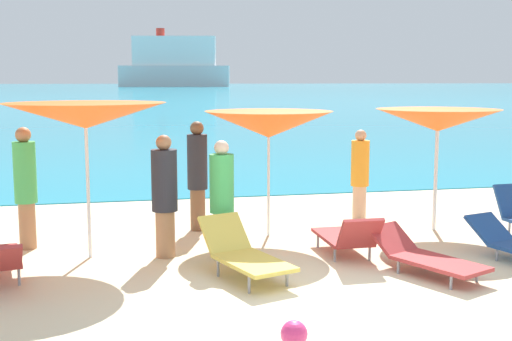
{
  "coord_description": "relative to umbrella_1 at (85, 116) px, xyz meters",
  "views": [
    {
      "loc": [
        -2.47,
        -6.47,
        2.49
      ],
      "look_at": [
        -0.49,
        2.68,
        1.2
      ],
      "focal_mm": 46.1,
      "sensor_mm": 36.0,
      "label": 1
    }
  ],
  "objects": [
    {
      "name": "beachgoer_2",
      "position": [
        1.71,
        1.38,
        -1.04
      ],
      "size": [
        0.33,
        0.33,
        1.82
      ],
      "rotation": [
        0.0,
        0.0,
        1.03
      ],
      "color": "brown",
      "rests_on": "ground_plane"
    },
    {
      "name": "ocean_water",
      "position": [
        2.86,
        224.28,
        -1.99
      ],
      "size": [
        650.0,
        440.0,
        0.02
      ],
      "primitive_type": "cube",
      "color": "teal",
      "rests_on": "ground_plane"
    },
    {
      "name": "umbrella_2",
      "position": [
        2.77,
        0.77,
        -0.21
      ],
      "size": [
        2.18,
        2.18,
        2.01
      ],
      "color": "silver",
      "rests_on": "ground_plane"
    },
    {
      "name": "lounge_chair_0",
      "position": [
        1.94,
        -1.38,
        -1.69
      ],
      "size": [
        1.07,
        1.66,
        0.7
      ],
      "rotation": [
        0.0,
        0.0,
        0.32
      ],
      "color": "#D8BF4C",
      "rests_on": "ground_plane"
    },
    {
      "name": "ground_plane",
      "position": [
        2.86,
        7.13,
        -2.15
      ],
      "size": [
        50.0,
        100.0,
        0.3
      ],
      "primitive_type": "cube",
      "color": "beige"
    },
    {
      "name": "beachgoer_3",
      "position": [
        -0.92,
        0.71,
        -1.04
      ],
      "size": [
        0.33,
        0.33,
        1.81
      ],
      "rotation": [
        0.0,
        0.0,
        4.14
      ],
      "color": "#A3704C",
      "rests_on": "ground_plane"
    },
    {
      "name": "beachgoer_1",
      "position": [
        1.05,
        -0.19,
        -1.09
      ],
      "size": [
        0.36,
        0.36,
        1.74
      ],
      "rotation": [
        0.0,
        0.0,
        1.79
      ],
      "color": "#A3704C",
      "rests_on": "ground_plane"
    },
    {
      "name": "lounge_chair_4",
      "position": [
        3.57,
        -0.74,
        -1.71
      ],
      "size": [
        0.61,
        1.46,
        0.69
      ],
      "rotation": [
        0.0,
        0.0,
        3.13
      ],
      "color": "#A53333",
      "rests_on": "ground_plane"
    },
    {
      "name": "umbrella_1",
      "position": [
        0.0,
        0.0,
        0.0
      ],
      "size": [
        2.39,
        2.39,
        2.18
      ],
      "color": "silver",
      "rests_on": "ground_plane"
    },
    {
      "name": "lounge_chair_2",
      "position": [
        4.26,
        -1.75,
        -1.76
      ],
      "size": [
        1.2,
        1.7,
        0.54
      ],
      "rotation": [
        0.0,
        0.0,
        0.43
      ],
      "color": "#A53333",
      "rests_on": "ground_plane"
    },
    {
      "name": "umbrella_3",
      "position": [
        5.59,
        0.58,
        -0.17
      ],
      "size": [
        2.07,
        2.07,
        2.02
      ],
      "color": "silver",
      "rests_on": "ground_plane"
    },
    {
      "name": "cruise_ship",
      "position": [
        23.37,
        242.77,
        6.32
      ],
      "size": [
        42.17,
        17.38,
        21.74
      ],
      "rotation": [
        0.0,
        0.0,
        -0.21
      ],
      "color": "silver",
      "rests_on": "ocean_water"
    },
    {
      "name": "beachgoer_0",
      "position": [
        1.84,
        -0.31,
        -1.13
      ],
      "size": [
        0.34,
        0.34,
        1.66
      ],
      "rotation": [
        0.0,
        0.0,
        6.15
      ],
      "color": "beige",
      "rests_on": "ground_plane"
    },
    {
      "name": "beachgoer_4",
      "position": [
        4.64,
        1.57,
        -1.15
      ],
      "size": [
        0.32,
        0.32,
        1.62
      ],
      "rotation": [
        0.0,
        0.0,
        4.69
      ],
      "color": "#DBAA84",
      "rests_on": "ground_plane"
    },
    {
      "name": "beach_ball",
      "position": [
        1.98,
        -3.65,
        -1.88
      ],
      "size": [
        0.26,
        0.26,
        0.26
      ],
      "primitive_type": "sphere",
      "color": "#D83372",
      "rests_on": "ground_plane"
    }
  ]
}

